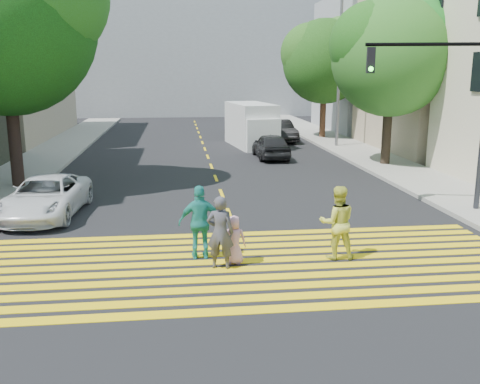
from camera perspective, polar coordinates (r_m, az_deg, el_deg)
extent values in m
plane|color=black|center=(11.69, 1.74, -9.96)|extent=(120.00, 120.00, 0.00)
cube|color=gray|center=(33.68, -18.51, 4.50)|extent=(3.00, 40.00, 0.15)
cube|color=gray|center=(27.94, 14.62, 3.18)|extent=(3.00, 60.00, 0.15)
cube|color=maroon|center=(18.04, -23.56, -2.57)|extent=(0.20, 8.00, 0.16)
cube|color=yellow|center=(10.60, 2.71, -12.40)|extent=(13.40, 0.35, 0.01)
cube|color=yellow|center=(11.10, 2.24, -11.21)|extent=(13.40, 0.35, 0.01)
cube|color=yellow|center=(11.60, 1.82, -10.12)|extent=(13.40, 0.35, 0.01)
cube|color=yellow|center=(12.10, 1.43, -9.12)|extent=(13.40, 0.35, 0.01)
cube|color=yellow|center=(12.61, 1.07, -8.20)|extent=(13.40, 0.35, 0.01)
cube|color=yellow|center=(13.12, 0.75, -7.34)|extent=(13.40, 0.35, 0.01)
cube|color=yellow|center=(13.63, 0.44, -6.56)|extent=(13.40, 0.35, 0.01)
cube|color=yellow|center=(14.15, 0.17, -5.83)|extent=(13.40, 0.35, 0.01)
cube|color=yellow|center=(14.67, -0.09, -5.15)|extent=(13.40, 0.35, 0.01)
cube|color=yellow|center=(15.19, -0.33, -4.52)|extent=(13.40, 0.35, 0.01)
cube|color=yellow|center=(17.34, -1.16, -2.33)|extent=(0.12, 1.40, 0.01)
cube|color=yellow|center=(20.24, -1.98, -0.14)|extent=(0.12, 1.40, 0.01)
cube|color=yellow|center=(23.16, -2.60, 1.50)|extent=(0.12, 1.40, 0.01)
cube|color=yellow|center=(26.11, -3.08, 2.77)|extent=(0.12, 1.40, 0.01)
cube|color=yellow|center=(29.06, -3.46, 3.78)|extent=(0.12, 1.40, 0.01)
cube|color=yellow|center=(32.02, -3.77, 4.61)|extent=(0.12, 1.40, 0.01)
cube|color=yellow|center=(34.99, -4.03, 5.29)|extent=(0.12, 1.40, 0.01)
cube|color=yellow|center=(37.97, -4.25, 5.87)|extent=(0.12, 1.40, 0.01)
cube|color=yellow|center=(40.95, -4.44, 6.36)|extent=(0.12, 1.40, 0.01)
cube|color=yellow|center=(43.93, -4.61, 6.79)|extent=(0.12, 1.40, 0.01)
cube|color=yellow|center=(46.91, -4.75, 7.16)|extent=(0.12, 1.40, 0.01)
cube|color=yellow|center=(49.90, -4.87, 7.49)|extent=(0.12, 1.40, 0.01)
cube|color=tan|center=(34.00, 23.12, 12.56)|extent=(10.00, 10.00, 10.00)
cube|color=gray|center=(43.93, 15.92, 12.89)|extent=(10.00, 10.00, 10.00)
cube|color=gray|center=(58.71, -5.29, 14.12)|extent=(30.00, 8.00, 12.00)
cylinder|color=black|center=(22.41, -22.86, 4.69)|extent=(0.61, 0.61, 3.53)
sphere|color=black|center=(22.31, -23.89, 16.15)|extent=(8.85, 8.85, 6.79)
cylinder|color=black|center=(26.78, 15.35, 5.77)|extent=(0.50, 0.50, 2.96)
sphere|color=#22611F|center=(26.61, 15.83, 13.72)|extent=(6.33, 6.33, 5.57)
sphere|color=#1A5F24|center=(27.22, 18.15, 15.30)|extent=(4.75, 4.75, 4.18)
sphere|color=#12520A|center=(26.23, 13.88, 15.06)|extent=(4.43, 4.43, 3.90)
cylinder|color=#402518|center=(37.13, 8.81, 7.87)|extent=(0.50, 0.50, 2.93)
sphere|color=black|center=(37.01, 9.01, 13.59)|extent=(6.80, 6.80, 5.59)
sphere|color=#215E1A|center=(37.35, 10.81, 14.80)|extent=(5.10, 5.10, 4.19)
sphere|color=#18360A|center=(36.84, 7.47, 14.51)|extent=(4.76, 4.76, 3.91)
imported|color=#3E3D48|center=(12.40, -2.13, -4.34)|extent=(0.71, 0.54, 1.74)
imported|color=#C9CC46|center=(13.26, 10.34, -3.22)|extent=(0.93, 0.75, 1.82)
imported|color=#C78BA2|center=(12.77, -0.66, -5.13)|extent=(0.61, 0.43, 1.18)
imported|color=teal|center=(13.08, -4.23, -3.24)|extent=(1.08, 0.47, 1.83)
imported|color=silver|center=(18.03, -20.03, -0.48)|extent=(2.42, 4.67, 1.26)
imported|color=black|center=(28.44, 3.32, 4.94)|extent=(1.63, 3.96, 1.34)
imported|color=#A5A6B3|center=(41.88, 0.17, 7.45)|extent=(2.33, 4.77, 1.33)
imported|color=black|center=(35.53, 4.26, 6.53)|extent=(1.84, 4.35, 1.40)
cube|color=silver|center=(33.25, 1.14, 7.19)|extent=(2.76, 5.47, 2.62)
cube|color=white|center=(31.08, 2.27, 6.12)|extent=(2.14, 1.51, 1.89)
cylinder|color=black|center=(31.33, 0.56, 5.12)|extent=(0.36, 0.76, 0.73)
cylinder|color=black|center=(31.79, 3.50, 5.21)|extent=(0.36, 0.76, 0.73)
cylinder|color=#242424|center=(34.96, -1.02, 5.91)|extent=(0.36, 0.76, 0.73)
cylinder|color=black|center=(35.38, 1.64, 5.99)|extent=(0.36, 0.76, 0.73)
cylinder|color=black|center=(18.04, 19.43, 14.64)|extent=(3.75, 0.92, 0.11)
cube|color=black|center=(17.71, 13.78, 13.49)|extent=(0.29, 0.29, 0.80)
sphere|color=#34FB2E|center=(17.58, 13.79, 12.63)|extent=(0.18, 0.18, 0.15)
cylinder|color=slate|center=(32.64, 10.54, 12.77)|extent=(0.20, 0.20, 9.31)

